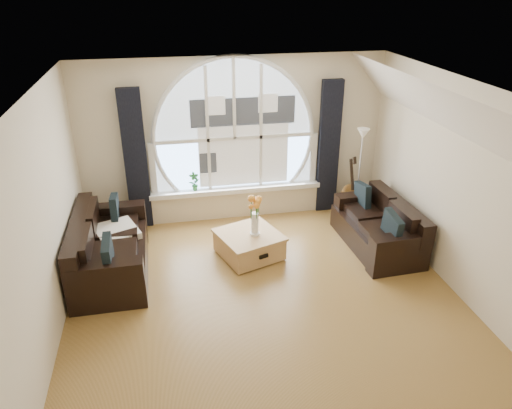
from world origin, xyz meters
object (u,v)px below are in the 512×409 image
(vase_flowers, at_px, (255,210))
(guitar, at_px, (350,184))
(floor_lamp, at_px, (359,175))
(coffee_chest, at_px, (249,244))
(potted_plant, at_px, (194,182))
(sofa_right, at_px, (378,223))
(sofa_left, at_px, (110,247))

(vase_flowers, bearing_deg, guitar, 31.40)
(vase_flowers, xyz_separation_m, floor_lamp, (1.93, 0.88, 0.04))
(coffee_chest, height_order, potted_plant, potted_plant)
(sofa_right, distance_m, guitar, 1.24)
(coffee_chest, xyz_separation_m, vase_flowers, (0.08, -0.03, 0.56))
(guitar, relative_size, potted_plant, 3.30)
(sofa_right, relative_size, coffee_chest, 1.98)
(coffee_chest, height_order, floor_lamp, floor_lamp)
(floor_lamp, relative_size, potted_plant, 4.99)
(vase_flowers, bearing_deg, sofa_right, -2.04)
(sofa_left, distance_m, vase_flowers, 2.08)
(guitar, bearing_deg, potted_plant, 154.28)
(sofa_right, bearing_deg, sofa_left, 176.56)
(floor_lamp, bearing_deg, sofa_right, -92.43)
(coffee_chest, xyz_separation_m, floor_lamp, (2.01, 0.84, 0.59))
(sofa_left, distance_m, guitar, 4.13)
(coffee_chest, relative_size, guitar, 0.79)
(floor_lamp, bearing_deg, guitar, 94.91)
(coffee_chest, bearing_deg, sofa_left, 162.01)
(vase_flowers, distance_m, floor_lamp, 2.12)
(potted_plant, bearing_deg, sofa_left, -133.20)
(floor_lamp, distance_m, potted_plant, 2.74)
(vase_flowers, relative_size, potted_plant, 2.18)
(guitar, bearing_deg, sofa_left, 174.97)
(sofa_left, bearing_deg, sofa_right, -1.16)
(sofa_left, distance_m, sofa_right, 3.94)
(sofa_right, height_order, floor_lamp, floor_lamp)
(sofa_right, xyz_separation_m, potted_plant, (-2.65, 1.42, 0.31))
(sofa_left, relative_size, potted_plant, 5.92)
(sofa_left, distance_m, coffee_chest, 1.97)
(sofa_right, distance_m, coffee_chest, 1.99)
(sofa_right, xyz_separation_m, guitar, (0.02, 1.23, 0.13))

